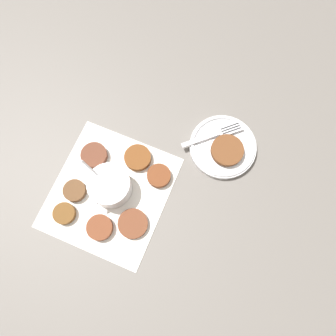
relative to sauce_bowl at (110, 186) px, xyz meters
The scene contains 13 objects.
ground_plane 0.05m from the sauce_bowl, ahead, with size 4.00×4.00×0.00m, color #605B56.
napkin 0.03m from the sauce_bowl, 30.19° to the left, with size 0.35×0.33×0.00m.
sauce_bowl is the anchor object (origin of this frame).
fritter_0 0.10m from the sauce_bowl, 121.66° to the right, with size 0.07×0.07×0.02m.
fritter_1 0.11m from the sauce_bowl, 62.47° to the left, with size 0.08×0.08×0.01m.
fritter_2 0.13m from the sauce_bowl, 134.14° to the left, with size 0.06×0.06×0.02m.
fritter_3 0.14m from the sauce_bowl, 30.45° to the right, with size 0.06×0.06×0.02m.
fritter_4 0.11m from the sauce_bowl, 16.93° to the left, with size 0.07×0.07×0.02m.
fritter_5 0.10m from the sauce_bowl, 55.74° to the right, with size 0.06×0.06×0.02m.
fritter_6 0.11m from the sauce_bowl, behind, with size 0.07×0.07×0.02m.
serving_plate 0.32m from the sauce_bowl, 140.68° to the left, with size 0.18×0.18×0.02m.
fritter_on_plate 0.32m from the sauce_bowl, 137.34° to the left, with size 0.09×0.09×0.01m.
fork 0.32m from the sauce_bowl, 147.14° to the left, with size 0.15×0.13×0.00m.
Camera 1 is at (0.06, 0.22, 0.85)m, focal length 35.00 mm.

